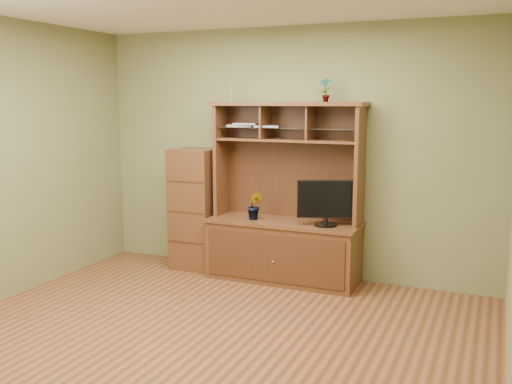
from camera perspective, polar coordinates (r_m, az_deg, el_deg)
The scene contains 8 objects.
room at distance 4.44m, azimuth -5.46°, elevation 1.79°, with size 4.54×4.04×2.74m.
media_hutch at distance 6.12m, azimuth 2.83°, elevation -4.02°, with size 1.66×0.61×1.90m.
monitor at distance 5.82m, azimuth 7.02°, elevation -0.99°, with size 0.57×0.26×0.47m.
orchid_plant at distance 6.10m, azimuth -0.12°, elevation -1.39°, with size 0.17×0.13×0.30m, color #31541C.
top_plant at distance 5.91m, azimuth 6.95°, elevation 10.15°, with size 0.13×0.09×0.25m, color #266322.
reed_diffuser at distance 6.29m, azimuth -2.54°, elevation 9.91°, with size 0.05×0.05×0.25m.
magazines at distance 6.20m, azimuth -0.60°, elevation 6.69°, with size 0.64×0.29×0.04m.
side_cabinet at distance 6.57m, azimuth -6.09°, elevation -1.68°, with size 0.49×0.45×1.37m.
Camera 1 is at (2.13, -3.86, 1.92)m, focal length 40.00 mm.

